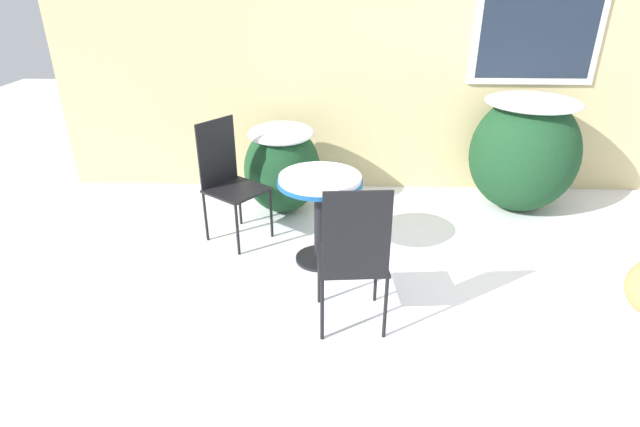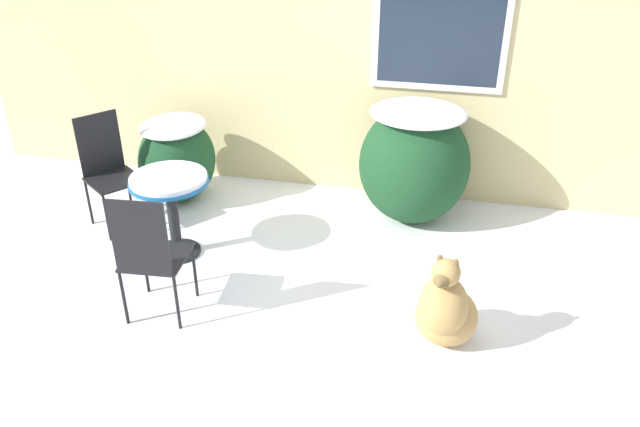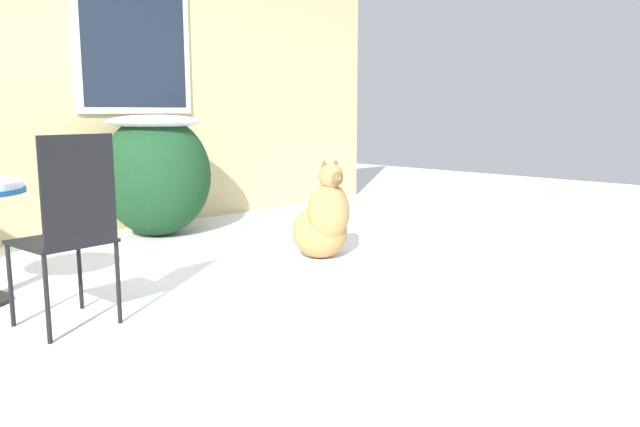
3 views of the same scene
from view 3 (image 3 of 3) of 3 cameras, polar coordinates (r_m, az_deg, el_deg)
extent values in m
plane|color=white|center=(4.31, -10.07, -6.20)|extent=(16.00, 16.00, 0.00)
cube|color=#D1BC84|center=(6.10, -22.97, 12.70)|extent=(8.00, 0.06, 3.15)
cube|color=silver|center=(6.42, -16.69, 16.30)|extent=(1.21, 0.04, 1.69)
cube|color=#1E2838|center=(6.41, -16.62, 16.32)|extent=(1.09, 0.01, 1.57)
ellipsoid|color=#194223|center=(5.94, -14.72, 3.36)|extent=(1.01, 0.96, 1.11)
ellipsoid|color=white|center=(5.91, -14.92, 8.15)|extent=(0.85, 0.81, 0.12)
cube|color=black|center=(3.58, -22.54, -2.35)|extent=(0.47, 0.47, 0.02)
cube|color=black|center=(3.36, -21.18, 1.99)|extent=(0.40, 0.05, 0.56)
cylinder|color=black|center=(3.89, -21.11, -4.92)|extent=(0.02, 0.02, 0.45)
cylinder|color=black|center=(3.73, -26.45, -5.91)|extent=(0.02, 0.02, 0.45)
cylinder|color=black|center=(3.56, -17.97, -6.04)|extent=(0.02, 0.02, 0.45)
cylinder|color=black|center=(3.38, -23.69, -7.22)|extent=(0.02, 0.02, 0.45)
ellipsoid|color=tan|center=(4.90, 0.00, -1.69)|extent=(0.52, 0.52, 0.41)
ellipsoid|color=tan|center=(4.76, 0.80, 0.13)|extent=(0.40, 0.37, 0.45)
sphere|color=tan|center=(4.70, 0.99, 3.48)|extent=(0.19, 0.19, 0.19)
cone|color=brown|center=(4.59, 1.81, 3.16)|extent=(0.12, 0.09, 0.10)
ellipsoid|color=brown|center=(4.68, 0.36, 4.32)|extent=(0.05, 0.04, 0.08)
ellipsoid|color=brown|center=(4.73, 1.44, 4.38)|extent=(0.05, 0.04, 0.08)
ellipsoid|color=tan|center=(5.09, -1.16, -2.57)|extent=(0.13, 0.22, 0.08)
camera|label=1|loc=(1.66, 25.22, 44.54)|focal=28.00mm
camera|label=2|loc=(3.78, 51.60, 33.88)|focal=35.00mm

